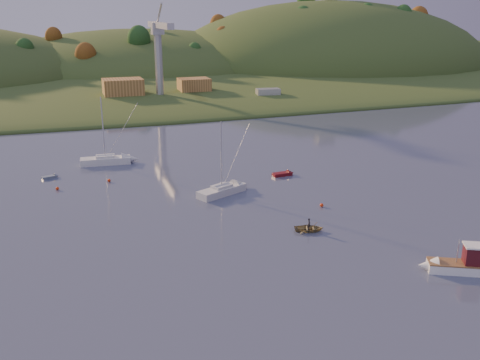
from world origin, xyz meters
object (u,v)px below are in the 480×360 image
object	(u,v)px
sailboat_near	(222,190)
red_tender	(286,174)
grey_dinghy	(53,177)
fishing_boat	(452,263)
canoe	(309,228)
sailboat_far	(106,160)

from	to	relation	value
sailboat_near	red_tender	bearing A→B (deg)	-0.95
grey_dinghy	fishing_boat	bearing A→B (deg)	-66.38
canoe	grey_dinghy	xyz separation A→B (m)	(-29.52, 33.09, -0.16)
sailboat_far	sailboat_near	bearing A→B (deg)	-51.55
sailboat_near	canoe	bearing A→B (deg)	-94.87
fishing_boat	sailboat_near	size ratio (longest dim) A/B	0.62
sailboat_near	sailboat_far	world-z (taller)	sailboat_far
sailboat_near	red_tender	distance (m)	13.99
sailboat_near	sailboat_far	bearing A→B (deg)	98.13
sailboat_far	canoe	xyz separation A→B (m)	(20.62, -38.58, -0.39)
fishing_boat	canoe	distance (m)	17.08
canoe	sailboat_near	bearing A→B (deg)	38.71
red_tender	canoe	bearing A→B (deg)	-111.40
sailboat_near	grey_dinghy	size ratio (longest dim) A/B	3.88
sailboat_near	fishing_boat	bearing A→B (deg)	-88.70
fishing_boat	sailboat_far	xyz separation A→B (m)	(-29.87, 52.92, -0.16)
canoe	sailboat_far	bearing A→B (deg)	46.53
fishing_boat	grey_dinghy	world-z (taller)	fishing_boat
fishing_boat	grey_dinghy	bearing A→B (deg)	-23.62
canoe	red_tender	distance (m)	23.19
sailboat_far	grey_dinghy	xyz separation A→B (m)	(-8.91, -5.48, -0.56)
canoe	red_tender	bearing A→B (deg)	1.72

